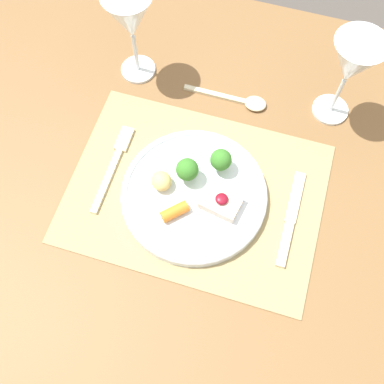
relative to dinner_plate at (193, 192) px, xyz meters
name	(u,v)px	position (x,y,z in m)	size (l,w,h in m)	color
ground_plane	(194,284)	(0.00, 0.01, -0.77)	(8.00, 8.00, 0.00)	#4C4742
dining_table	(195,212)	(0.00, 0.01, -0.11)	(1.33, 0.99, 0.75)	brown
placemat	(196,193)	(0.00, 0.01, -0.02)	(0.46, 0.34, 0.00)	#9E895B
dinner_plate	(193,192)	(0.00, 0.00, 0.00)	(0.26, 0.26, 0.07)	silver
fork	(115,162)	(-0.16, 0.02, -0.01)	(0.02, 0.18, 0.01)	beige
knife	(289,224)	(0.18, -0.01, -0.01)	(0.02, 0.18, 0.01)	beige
spoon	(243,101)	(0.04, 0.23, -0.01)	(0.17, 0.04, 0.01)	beige
wine_glass_near	(352,65)	(0.21, 0.26, 0.12)	(0.09, 0.09, 0.19)	white
wine_glass_far	(130,19)	(-0.19, 0.24, 0.12)	(0.09, 0.09, 0.19)	white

